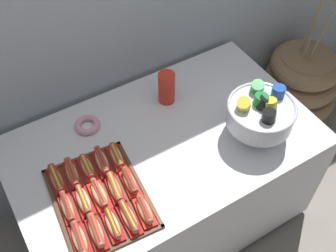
{
  "coord_description": "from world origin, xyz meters",
  "views": [
    {
      "loc": [
        -0.66,
        -1.14,
        2.42
      ],
      "look_at": [
        0.03,
        0.01,
        0.84
      ],
      "focal_mm": 44.24,
      "sensor_mm": 36.0,
      "label": 1
    }
  ],
  "objects_px": {
    "hot_dog_11": "(72,173)",
    "hot_dog_3": "(129,218)",
    "hot_dog_2": "(113,225)",
    "hot_dog_0": "(79,239)",
    "donut": "(87,125)",
    "hot_dog_5": "(67,208)",
    "hot_dog_12": "(87,168)",
    "hot_dog_9": "(130,182)",
    "hot_dog_13": "(102,162)",
    "buffet_table": "(164,179)",
    "hot_dog_6": "(84,201)",
    "hot_dog_4": "(145,211)",
    "cup_stack": "(167,88)",
    "hot_dog_14": "(117,156)",
    "hot_dog_7": "(99,195)",
    "hot_dog_1": "(96,232)",
    "serving_tray": "(100,198)",
    "hot_dog_10": "(57,180)",
    "hot_dog_8": "(115,188)",
    "punch_bowl": "(261,113)",
    "floor_vase": "(298,89)"
  },
  "relations": [
    {
      "from": "hot_dog_1",
      "to": "hot_dog_10",
      "type": "height_order",
      "value": "hot_dog_1"
    },
    {
      "from": "hot_dog_11",
      "to": "cup_stack",
      "type": "xyz_separation_m",
      "value": [
        0.65,
        0.21,
        0.06
      ]
    },
    {
      "from": "buffet_table",
      "to": "hot_dog_7",
      "type": "bearing_deg",
      "value": -161.7
    },
    {
      "from": "hot_dog_11",
      "to": "cup_stack",
      "type": "height_order",
      "value": "cup_stack"
    },
    {
      "from": "buffet_table",
      "to": "hot_dog_4",
      "type": "height_order",
      "value": "hot_dog_4"
    },
    {
      "from": "hot_dog_0",
      "to": "hot_dog_3",
      "type": "relative_size",
      "value": 0.95
    },
    {
      "from": "floor_vase",
      "to": "hot_dog_1",
      "type": "xyz_separation_m",
      "value": [
        -1.79,
        -0.53,
        0.51
      ]
    },
    {
      "from": "hot_dog_7",
      "to": "donut",
      "type": "relative_size",
      "value": 1.27
    },
    {
      "from": "hot_dog_9",
      "to": "hot_dog_13",
      "type": "relative_size",
      "value": 0.9
    },
    {
      "from": "hot_dog_11",
      "to": "hot_dog_3",
      "type": "bearing_deg",
      "value": -70.32
    },
    {
      "from": "hot_dog_1",
      "to": "floor_vase",
      "type": "bearing_deg",
      "value": 16.42
    },
    {
      "from": "buffet_table",
      "to": "hot_dog_6",
      "type": "bearing_deg",
      "value": -164.97
    },
    {
      "from": "hot_dog_6",
      "to": "punch_bowl",
      "type": "bearing_deg",
      "value": -4.18
    },
    {
      "from": "hot_dog_5",
      "to": "hot_dog_13",
      "type": "relative_size",
      "value": 1.0
    },
    {
      "from": "hot_dog_5",
      "to": "hot_dog_12",
      "type": "bearing_deg",
      "value": 42.96
    },
    {
      "from": "hot_dog_0",
      "to": "hot_dog_2",
      "type": "relative_size",
      "value": 1.02
    },
    {
      "from": "hot_dog_0",
      "to": "hot_dog_7",
      "type": "relative_size",
      "value": 1.02
    },
    {
      "from": "hot_dog_1",
      "to": "hot_dog_0",
      "type": "bearing_deg",
      "value": 175.23
    },
    {
      "from": "hot_dog_2",
      "to": "serving_tray",
      "type": "bearing_deg",
      "value": 85.23
    },
    {
      "from": "hot_dog_12",
      "to": "hot_dog_11",
      "type": "bearing_deg",
      "value": 175.23
    },
    {
      "from": "hot_dog_8",
      "to": "hot_dog_5",
      "type": "bearing_deg",
      "value": 175.23
    },
    {
      "from": "hot_dog_8",
      "to": "hot_dog_9",
      "type": "relative_size",
      "value": 1.09
    },
    {
      "from": "punch_bowl",
      "to": "serving_tray",
      "type": "bearing_deg",
      "value": 175.87
    },
    {
      "from": "hot_dog_11",
      "to": "serving_tray",
      "type": "bearing_deg",
      "value": -70.32
    },
    {
      "from": "hot_dog_4",
      "to": "hot_dog_5",
      "type": "xyz_separation_m",
      "value": [
        -0.29,
        0.19,
        0.0
      ]
    },
    {
      "from": "hot_dog_5",
      "to": "hot_dog_11",
      "type": "bearing_deg",
      "value": 60.79
    },
    {
      "from": "hot_dog_3",
      "to": "hot_dog_5",
      "type": "xyz_separation_m",
      "value": [
        -0.21,
        0.18,
        0.0
      ]
    },
    {
      "from": "hot_dog_11",
      "to": "donut",
      "type": "xyz_separation_m",
      "value": [
        0.19,
        0.26,
        -0.02
      ]
    },
    {
      "from": "hot_dog_9",
      "to": "hot_dog_14",
      "type": "distance_m",
      "value": 0.17
    },
    {
      "from": "hot_dog_6",
      "to": "hot_dog_12",
      "type": "height_order",
      "value": "hot_dog_6"
    },
    {
      "from": "hot_dog_5",
      "to": "hot_dog_8",
      "type": "distance_m",
      "value": 0.23
    },
    {
      "from": "hot_dog_1",
      "to": "hot_dog_12",
      "type": "distance_m",
      "value": 0.34
    },
    {
      "from": "floor_vase",
      "to": "serving_tray",
      "type": "bearing_deg",
      "value": -167.75
    },
    {
      "from": "hot_dog_10",
      "to": "punch_bowl",
      "type": "bearing_deg",
      "value": -13.5
    },
    {
      "from": "buffet_table",
      "to": "floor_vase",
      "type": "distance_m",
      "value": 1.31
    },
    {
      "from": "hot_dog_5",
      "to": "donut",
      "type": "relative_size",
      "value": 1.32
    },
    {
      "from": "donut",
      "to": "hot_dog_2",
      "type": "bearing_deg",
      "value": -103.49
    },
    {
      "from": "hot_dog_9",
      "to": "donut",
      "type": "height_order",
      "value": "hot_dog_9"
    },
    {
      "from": "hot_dog_12",
      "to": "punch_bowl",
      "type": "xyz_separation_m",
      "value": [
        0.85,
        -0.23,
        0.12
      ]
    },
    {
      "from": "floor_vase",
      "to": "hot_dog_13",
      "type": "xyz_separation_m",
      "value": [
        -1.62,
        -0.21,
        0.51
      ]
    },
    {
      "from": "hot_dog_6",
      "to": "hot_dog_9",
      "type": "height_order",
      "value": "same"
    },
    {
      "from": "donut",
      "to": "hot_dog_11",
      "type": "bearing_deg",
      "value": -126.46
    },
    {
      "from": "hot_dog_7",
      "to": "hot_dog_9",
      "type": "relative_size",
      "value": 1.07
    },
    {
      "from": "buffet_table",
      "to": "donut",
      "type": "relative_size",
      "value": 11.69
    },
    {
      "from": "floor_vase",
      "to": "donut",
      "type": "height_order",
      "value": "floor_vase"
    },
    {
      "from": "hot_dog_4",
      "to": "cup_stack",
      "type": "bearing_deg",
      "value": 51.15
    },
    {
      "from": "hot_dog_2",
      "to": "hot_dog_0",
      "type": "bearing_deg",
      "value": 175.23
    },
    {
      "from": "serving_tray",
      "to": "hot_dog_11",
      "type": "xyz_separation_m",
      "value": [
        -0.06,
        0.17,
        0.03
      ]
    },
    {
      "from": "hot_dog_5",
      "to": "hot_dog_11",
      "type": "distance_m",
      "value": 0.18
    },
    {
      "from": "hot_dog_5",
      "to": "cup_stack",
      "type": "bearing_deg",
      "value": 26.66
    }
  ]
}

